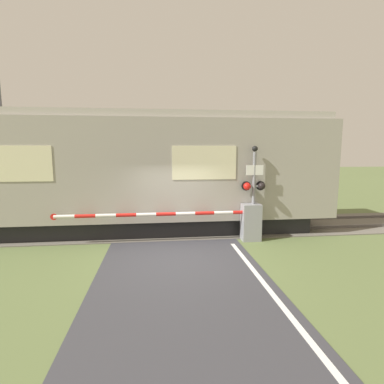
{
  "coord_description": "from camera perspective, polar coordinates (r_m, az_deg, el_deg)",
  "views": [
    {
      "loc": [
        -0.53,
        -7.83,
        2.95
      ],
      "look_at": [
        0.61,
        1.98,
        1.54
      ],
      "focal_mm": 28.0,
      "sensor_mm": 36.0,
      "label": 1
    }
  ],
  "objects": [
    {
      "name": "crossing_barrier",
      "position": [
        9.79,
        7.89,
        -5.44
      ],
      "size": [
        6.52,
        0.44,
        1.2
      ],
      "color": "gray",
      "rests_on": "ground_plane"
    },
    {
      "name": "track_bed",
      "position": [
        11.34,
        -3.73,
        -6.85
      ],
      "size": [
        36.0,
        3.2,
        0.13
      ],
      "color": "#666056",
      "rests_on": "ground_plane"
    },
    {
      "name": "catenary_pole",
      "position": [
        14.13,
        -32.46,
        7.34
      ],
      "size": [
        0.2,
        1.9,
        5.84
      ],
      "color": "slate",
      "rests_on": "ground_plane"
    },
    {
      "name": "signal_post",
      "position": [
        9.83,
        11.72,
        0.93
      ],
      "size": [
        0.78,
        0.26,
        3.06
      ],
      "color": "gray",
      "rests_on": "ground_plane"
    },
    {
      "name": "train",
      "position": [
        11.74,
        -27.43,
        3.27
      ],
      "size": [
        20.59,
        2.98,
        4.19
      ],
      "color": "black",
      "rests_on": "ground_plane"
    },
    {
      "name": "ground_plane",
      "position": [
        8.38,
        -2.62,
        -12.5
      ],
      "size": [
        80.0,
        80.0,
        0.0
      ],
      "primitive_type": "plane",
      "color": "#5B6B3D"
    }
  ]
}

